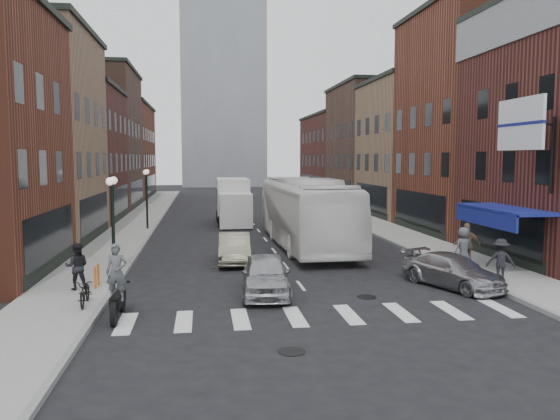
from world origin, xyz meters
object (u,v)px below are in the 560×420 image
object	(u,v)px
parked_bicycle	(85,292)
ped_left_solo	(77,266)
ped_right_b	(467,245)
motorcycle_rider	(117,284)
billboard_sign	(522,126)
box_truck	(233,202)
transit_bus	(305,212)
curb_car	(453,271)
streetlamp_far	(147,188)
bike_rack	(97,276)
ped_right_c	(464,248)
streetlamp_near	(112,206)
ped_right_a	(501,260)
sedan_left_far	(234,248)
sedan_left_near	(266,275)

from	to	relation	value
parked_bicycle	ped_left_solo	xyz separation A→B (m)	(-0.72, 2.19, 0.42)
ped_right_b	motorcycle_rider	bearing A→B (deg)	35.45
billboard_sign	parked_bicycle	xyz separation A→B (m)	(-16.09, -1.72, -5.55)
box_truck	transit_bus	distance (m)	11.31
motorcycle_rider	curb_car	world-z (taller)	motorcycle_rider
streetlamp_far	bike_rack	distance (m)	16.87
streetlamp_far	ped_left_solo	size ratio (longest dim) A/B	2.42
ped_left_solo	box_truck	bearing A→B (deg)	-113.01
transit_bus	bike_rack	bearing A→B (deg)	-137.68
ped_right_b	parked_bicycle	bearing A→B (deg)	29.69
ped_right_c	streetlamp_far	bearing A→B (deg)	-61.70
ped_right_b	ped_left_solo	bearing A→B (deg)	21.42
streetlamp_near	ped_right_a	distance (m)	15.67
streetlamp_near	motorcycle_rider	distance (m)	6.80
box_truck	curb_car	bearing A→B (deg)	-70.53
streetlamp_far	curb_car	size ratio (longest dim) A/B	0.96
streetlamp_near	bike_rack	bearing A→B (deg)	-94.24
streetlamp_near	bike_rack	xyz separation A→B (m)	(-0.20, -2.70, -2.36)
billboard_sign	ped_left_solo	world-z (taller)	billboard_sign
ped_right_c	ped_right_b	bearing A→B (deg)	-152.42
box_truck	curb_car	xyz separation A→B (m)	(7.13, -21.04, -1.02)
bike_rack	parked_bicycle	xyz separation A→B (m)	(0.10, -2.52, 0.03)
ped_right_a	ped_right_b	world-z (taller)	ped_right_b
streetlamp_near	ped_right_a	xyz separation A→B (m)	(15.04, -3.95, -1.93)
streetlamp_near	transit_bus	xyz separation A→B (m)	(9.32, 6.25, -1.02)
box_truck	parked_bicycle	xyz separation A→B (m)	(-6.05, -22.26, -1.06)
motorcycle_rider	ped_left_solo	xyz separation A→B (m)	(-1.92, 3.43, -0.09)
sedan_left_far	parked_bicycle	world-z (taller)	sedan_left_far
transit_bus	ped_left_solo	world-z (taller)	transit_bus
transit_bus	parked_bicycle	size ratio (longest dim) A/B	8.24
box_truck	curb_car	world-z (taller)	box_truck
sedan_left_far	ped_right_a	bearing A→B (deg)	-28.47
streetlamp_far	ped_right_b	bearing A→B (deg)	-45.09
ped_right_b	streetlamp_near	bearing A→B (deg)	10.34
bike_rack	ped_right_b	distance (m)	15.39
streetlamp_near	ped_right_b	size ratio (longest dim) A/B	2.13
motorcycle_rider	parked_bicycle	bearing A→B (deg)	136.67
ped_right_a	ped_right_c	bearing A→B (deg)	-62.70
bike_rack	ped_left_solo	xyz separation A→B (m)	(-0.62, -0.33, 0.45)
box_truck	ped_right_a	size ratio (longest dim) A/B	4.62
transit_bus	curb_car	size ratio (longest dim) A/B	3.17
box_truck	motorcycle_rider	bearing A→B (deg)	-100.92
motorcycle_rider	sedan_left_far	bearing A→B (deg)	66.90
motorcycle_rider	parked_bicycle	xyz separation A→B (m)	(-1.20, 1.23, -0.51)
sedan_left_far	ped_right_a	world-z (taller)	ped_right_a
ped_right_b	ped_right_c	world-z (taller)	ped_right_b
bike_rack	transit_bus	world-z (taller)	transit_bus
streetlamp_near	ped_left_solo	xyz separation A→B (m)	(-0.82, -3.03, -1.91)
billboard_sign	sedan_left_near	bearing A→B (deg)	-176.61
billboard_sign	transit_bus	world-z (taller)	billboard_sign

